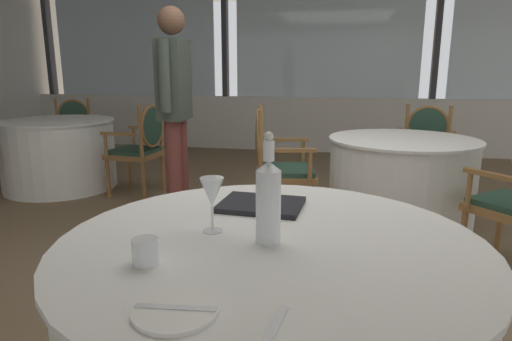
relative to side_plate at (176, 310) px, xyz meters
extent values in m
plane|color=#756047|center=(-0.03, 1.83, -0.75)|extent=(14.70, 14.70, 0.00)
cube|color=silver|center=(-0.03, 6.07, -0.32)|extent=(10.07, 0.12, 0.85)
cube|color=silver|center=(-3.19, 6.09, 0.90)|extent=(2.78, 0.02, 1.59)
cube|color=#333338|center=(-4.76, 6.07, 0.90)|extent=(0.08, 0.14, 1.59)
cube|color=silver|center=(-0.03, 6.09, 0.90)|extent=(2.78, 0.02, 1.59)
cube|color=#333338|center=(-1.61, 6.07, 0.90)|extent=(0.08, 0.14, 1.59)
cube|color=#333338|center=(1.55, 6.07, 0.90)|extent=(0.08, 0.14, 1.59)
cylinder|color=white|center=(0.13, 0.46, -0.02)|extent=(1.33, 1.33, 0.02)
cylinder|color=white|center=(0.00, 0.00, 0.00)|extent=(0.19, 0.19, 0.01)
cube|color=silver|center=(0.00, 0.00, 0.01)|extent=(0.18, 0.04, 0.00)
cube|color=silver|center=(0.22, -0.03, 0.00)|extent=(0.04, 0.19, 0.00)
cylinder|color=white|center=(0.12, 0.43, 0.11)|extent=(0.08, 0.08, 0.22)
cone|color=white|center=(0.12, 0.43, 0.23)|extent=(0.08, 0.08, 0.03)
cylinder|color=white|center=(0.12, 0.43, 0.28)|extent=(0.03, 0.03, 0.06)
sphere|color=silver|center=(0.12, 0.43, 0.32)|extent=(0.03, 0.03, 0.03)
cylinder|color=white|center=(-0.07, 0.48, 0.00)|extent=(0.06, 0.06, 0.00)
cylinder|color=white|center=(-0.07, 0.48, 0.04)|extent=(0.01, 0.01, 0.08)
cone|color=white|center=(-0.07, 0.48, 0.13)|extent=(0.08, 0.08, 0.10)
cylinder|color=white|center=(-0.17, 0.21, 0.03)|extent=(0.07, 0.07, 0.07)
cube|color=black|center=(0.04, 0.77, 0.01)|extent=(0.32, 0.26, 0.02)
cylinder|color=white|center=(-2.70, 3.27, -0.02)|extent=(1.19, 1.19, 0.02)
cylinder|color=white|center=(-2.70, 3.27, -0.39)|extent=(1.16, 1.16, 0.72)
cube|color=olive|center=(-1.77, 3.21, -0.33)|extent=(0.49, 0.49, 0.05)
cube|color=#284738|center=(-1.77, 3.21, -0.29)|extent=(0.45, 0.45, 0.04)
cylinder|color=olive|center=(-1.98, 3.02, -0.55)|extent=(0.04, 0.04, 0.39)
cylinder|color=olive|center=(-1.95, 3.42, -0.55)|extent=(0.04, 0.04, 0.39)
cylinder|color=olive|center=(-1.58, 2.99, -0.55)|extent=(0.04, 0.04, 0.39)
cylinder|color=olive|center=(-1.55, 3.39, -0.55)|extent=(0.04, 0.04, 0.39)
cylinder|color=olive|center=(-1.58, 2.99, -0.06)|extent=(0.04, 0.04, 0.50)
cylinder|color=olive|center=(-1.55, 3.39, -0.06)|extent=(0.04, 0.04, 0.50)
ellipsoid|color=#284738|center=(-1.55, 3.19, -0.03)|extent=(0.08, 0.39, 0.42)
torus|color=olive|center=(-1.55, 3.19, -0.03)|extent=(0.06, 0.43, 0.43)
cube|color=olive|center=(-1.81, 2.96, -0.08)|extent=(0.37, 0.06, 0.03)
cylinder|color=olive|center=(-1.95, 2.97, -0.19)|extent=(0.03, 0.03, 0.22)
cube|color=olive|center=(-1.77, 3.46, -0.08)|extent=(0.37, 0.06, 0.03)
cylinder|color=olive|center=(-1.91, 3.47, -0.19)|extent=(0.03, 0.03, 0.22)
cube|color=olive|center=(-3.11, 4.12, -0.33)|extent=(0.61, 0.61, 0.05)
cube|color=#284738|center=(-3.11, 4.12, -0.29)|extent=(0.57, 0.57, 0.04)
cylinder|color=olive|center=(-2.84, 4.03, -0.55)|extent=(0.04, 0.04, 0.39)
cylinder|color=olive|center=(-3.20, 3.85, -0.55)|extent=(0.04, 0.04, 0.39)
cylinder|color=olive|center=(-3.02, 4.39, -0.55)|extent=(0.04, 0.04, 0.39)
cylinder|color=olive|center=(-3.38, 4.21, -0.55)|extent=(0.04, 0.04, 0.39)
cylinder|color=olive|center=(-3.02, 4.39, -0.08)|extent=(0.04, 0.04, 0.46)
cylinder|color=olive|center=(-3.38, 4.21, -0.08)|extent=(0.04, 0.04, 0.46)
ellipsoid|color=#284738|center=(-3.20, 4.31, -0.05)|extent=(0.37, 0.21, 0.39)
torus|color=olive|center=(-3.20, 4.31, -0.05)|extent=(0.37, 0.20, 0.40)
cube|color=olive|center=(-2.87, 4.21, -0.09)|extent=(0.19, 0.35, 0.03)
cylinder|color=olive|center=(-2.81, 4.08, -0.20)|extent=(0.03, 0.03, 0.22)
cube|color=olive|center=(-3.33, 3.99, -0.09)|extent=(0.19, 0.35, 0.03)
cylinder|color=olive|center=(-3.26, 3.86, -0.20)|extent=(0.03, 0.03, 0.22)
cylinder|color=white|center=(0.78, 2.70, -0.02)|extent=(1.15, 1.15, 0.02)
cylinder|color=white|center=(0.78, 2.70, -0.39)|extent=(1.11, 1.11, 0.72)
cylinder|color=olive|center=(1.10, 2.04, -0.55)|extent=(0.04, 0.04, 0.39)
cylinder|color=olive|center=(1.40, 2.31, -0.55)|extent=(0.04, 0.04, 0.39)
cube|color=olive|center=(1.19, 1.87, -0.08)|extent=(0.27, 0.30, 0.03)
cylinder|color=olive|center=(1.09, 1.98, -0.19)|extent=(0.03, 0.03, 0.22)
cube|color=olive|center=(1.06, 3.57, -0.31)|extent=(0.58, 0.58, 0.05)
cube|color=#284738|center=(1.06, 3.57, -0.27)|extent=(0.53, 0.53, 0.04)
cylinder|color=olive|center=(1.19, 3.32, -0.54)|extent=(0.04, 0.04, 0.41)
cylinder|color=olive|center=(0.81, 3.45, -0.54)|extent=(0.04, 0.04, 0.41)
cylinder|color=olive|center=(1.32, 3.70, -0.54)|extent=(0.04, 0.04, 0.41)
cylinder|color=olive|center=(0.94, 3.83, -0.54)|extent=(0.04, 0.04, 0.41)
cylinder|color=olive|center=(1.32, 3.70, -0.05)|extent=(0.04, 0.04, 0.47)
cylinder|color=olive|center=(0.94, 3.83, -0.05)|extent=(0.04, 0.04, 0.47)
ellipsoid|color=#284738|center=(1.13, 3.78, -0.03)|extent=(0.39, 0.17, 0.39)
torus|color=olive|center=(1.13, 3.78, -0.03)|extent=(0.40, 0.16, 0.41)
cube|color=olive|center=(1.30, 3.48, -0.07)|extent=(0.15, 0.36, 0.03)
cylinder|color=olive|center=(1.25, 3.34, -0.18)|extent=(0.03, 0.03, 0.22)
cube|color=olive|center=(0.82, 3.63, -0.07)|extent=(0.15, 0.36, 0.03)
cylinder|color=olive|center=(0.78, 3.50, -0.18)|extent=(0.03, 0.03, 0.22)
cube|color=olive|center=(-0.12, 2.52, -0.30)|extent=(0.54, 0.54, 0.05)
cube|color=#284738|center=(-0.12, 2.52, -0.26)|extent=(0.50, 0.50, 0.04)
cylinder|color=olive|center=(0.04, 2.76, -0.54)|extent=(0.04, 0.04, 0.42)
cylinder|color=olive|center=(0.12, 2.36, -0.54)|extent=(0.04, 0.04, 0.42)
cylinder|color=olive|center=(-0.35, 2.67, -0.54)|extent=(0.04, 0.04, 0.42)
cylinder|color=olive|center=(-0.27, 2.28, -0.54)|extent=(0.04, 0.04, 0.42)
cylinder|color=olive|center=(-0.35, 2.67, -0.02)|extent=(0.04, 0.04, 0.51)
cylinder|color=olive|center=(-0.27, 2.28, -0.02)|extent=(0.04, 0.04, 0.51)
ellipsoid|color=#284738|center=(-0.33, 2.48, 0.00)|extent=(0.13, 0.39, 0.43)
torus|color=olive|center=(-0.33, 2.48, 0.00)|extent=(0.12, 0.44, 0.44)
cube|color=olive|center=(-0.15, 2.77, -0.06)|extent=(0.37, 0.11, 0.03)
cylinder|color=olive|center=(-0.01, 2.80, -0.17)|extent=(0.03, 0.03, 0.22)
cube|color=olive|center=(-0.05, 2.28, -0.06)|extent=(0.37, 0.11, 0.03)
cylinder|color=olive|center=(0.09, 2.31, -0.17)|extent=(0.03, 0.03, 0.22)
cylinder|color=brown|center=(-1.07, 2.69, -0.32)|extent=(0.13, 0.13, 0.86)
cylinder|color=brown|center=(-1.06, 2.51, -0.32)|extent=(0.13, 0.13, 0.86)
cube|color=#424C42|center=(-1.06, 2.60, 0.43)|extent=(0.22, 0.37, 0.64)
sphere|color=brown|center=(-1.06, 2.60, 0.90)|extent=(0.22, 0.22, 0.22)
cylinder|color=#424C42|center=(-1.08, 2.82, 0.47)|extent=(0.09, 0.09, 0.55)
cylinder|color=#424C42|center=(-1.05, 2.38, 0.47)|extent=(0.09, 0.09, 0.55)
camera|label=1|loc=(0.35, -0.79, 0.51)|focal=30.39mm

